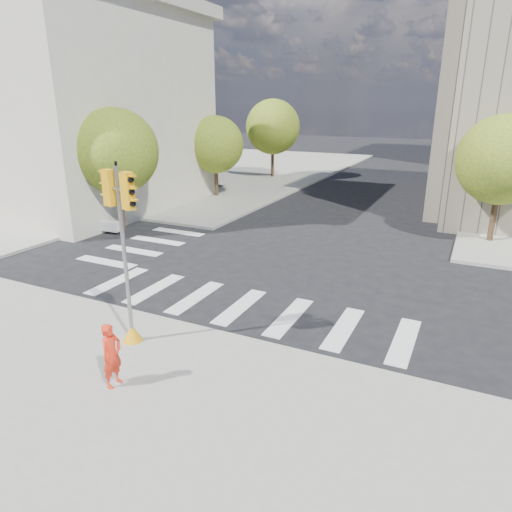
{
  "coord_description": "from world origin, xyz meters",
  "views": [
    {
      "loc": [
        6.58,
        -14.48,
        6.6
      ],
      "look_at": [
        0.74,
        -2.49,
        2.1
      ],
      "focal_mm": 32.0,
      "sensor_mm": 36.0,
      "label": 1
    }
  ],
  "objects_px": {
    "lamp_far": "(506,129)",
    "traffic_signal": "(126,269)",
    "planter_wall": "(74,222)",
    "photographer": "(112,355)"
  },
  "relations": [
    {
      "from": "photographer",
      "to": "lamp_far",
      "type": "bearing_deg",
      "value": -13.81
    },
    {
      "from": "photographer",
      "to": "planter_wall",
      "type": "bearing_deg",
      "value": 49.63
    },
    {
      "from": "lamp_far",
      "to": "photographer",
      "type": "relative_size",
      "value": 5.06
    },
    {
      "from": "traffic_signal",
      "to": "planter_wall",
      "type": "height_order",
      "value": "traffic_signal"
    },
    {
      "from": "planter_wall",
      "to": "photographer",
      "type": "bearing_deg",
      "value": -43.31
    },
    {
      "from": "traffic_signal",
      "to": "photographer",
      "type": "height_order",
      "value": "traffic_signal"
    },
    {
      "from": "lamp_far",
      "to": "traffic_signal",
      "type": "xyz_separation_m",
      "value": [
        -9.65,
        -33.63,
        -2.26
      ]
    },
    {
      "from": "photographer",
      "to": "planter_wall",
      "type": "xyz_separation_m",
      "value": [
        -12.4,
        10.47,
        -0.55
      ]
    },
    {
      "from": "lamp_far",
      "to": "photographer",
      "type": "distance_m",
      "value": 36.71
    },
    {
      "from": "lamp_far",
      "to": "photographer",
      "type": "height_order",
      "value": "lamp_far"
    }
  ]
}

